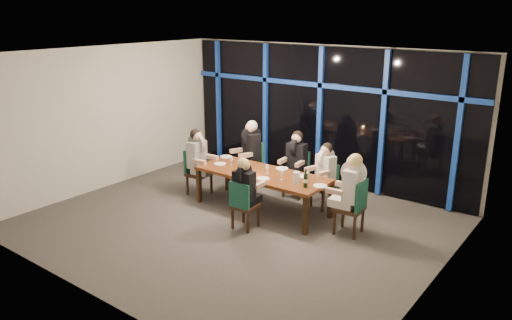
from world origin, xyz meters
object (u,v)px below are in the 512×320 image
Objects in this scene: chair_end_left at (196,169)px; diner_far_right at (324,166)px; diner_near_mid at (245,183)px; wine_bottle at (306,180)px; diner_end_right at (351,182)px; chair_end_right at (354,205)px; diner_far_left at (250,144)px; chair_near_mid at (243,203)px; dining_table at (262,176)px; chair_far_left at (253,161)px; chair_far_mid at (297,171)px; diner_far_mid at (296,154)px; chair_far_right at (327,183)px; water_pitcher at (297,178)px; diner_end_left at (198,152)px.

diner_far_right is at bearing -73.59° from chair_end_left.
diner_near_mid is 2.65× the size of wine_bottle.
chair_end_right is at bearing 90.00° from diner_end_right.
diner_end_right is at bearing 7.25° from diner_far_left.
chair_near_mid is 1.16m from wine_bottle.
dining_table is 2.65× the size of chair_end_right.
diner_far_right is at bearing -133.54° from diner_end_right.
chair_far_left reaches higher than chair_near_mid.
chair_far_mid is at bearing 32.94° from diner_far_left.
chair_far_left is 1.13m from diner_far_mid.
chair_far_right is 0.91× the size of diner_far_left.
diner_far_right is (0.62, 1.72, 0.35)m from chair_near_mid.
diner_end_right is at bearing 1.46° from dining_table.
diner_far_right is (0.76, -0.19, -0.05)m from diner_far_mid.
diner_far_left is (-0.03, -0.08, 0.39)m from chair_far_left.
chair_far_mid is 1.99m from chair_near_mid.
chair_near_mid is at bearing -33.13° from chair_far_left.
chair_far_mid is 2.10m from chair_end_left.
chair_far_left reaches higher than water_pitcher.
diner_end_right is at bearing -6.49° from water_pitcher.
chair_near_mid is at bearing -116.74° from chair_end_left.
diner_far_left is 4.73× the size of water_pitcher.
diner_far_mid is 4.46× the size of water_pitcher.
diner_end_left is at bearing -27.35° from chair_near_mid.
chair_end_right is 2.04m from diner_far_mid.
diner_end_right is at bearing -90.95° from chair_end_left.
chair_far_mid is 2.03m from diner_end_right.
chair_far_left is at bearing -32.42° from diner_end_left.
chair_end_right is at bearing -90.93° from diner_end_left.
water_pitcher reaches higher than chair_end_left.
chair_far_left is 1.06× the size of chair_far_mid.
chair_end_right is 1.01× the size of diner_far_left.
diner_far_right is 0.90× the size of diner_end_right.
dining_table is at bearing 169.91° from wine_bottle.
diner_end_right is (-0.08, -0.01, 0.39)m from chair_end_right.
dining_table is 2.82× the size of diner_end_left.
diner_far_mid reaches higher than chair_far_mid.
chair_end_left is at bearing 164.87° from water_pitcher.
diner_far_mid reaches higher than chair_far_right.
diner_end_right is at bearing -21.63° from diner_far_right.
dining_table is at bearing -17.86° from diner_far_left.
diner_far_mid is at bearing -88.69° from diner_near_mid.
chair_end_left is 3.53m from chair_end_right.
dining_table is 1.58m from diner_end_left.
diner_far_mid reaches higher than chair_end_right.
diner_near_mid is (-0.00, 0.07, 0.35)m from chair_near_mid.
chair_end_right is 3.04m from diner_far_left.
chair_far_right is 1.95m from diner_far_left.
wine_bottle is (0.95, -1.18, -0.02)m from diner_far_mid.
diner_end_right is (3.45, 0.15, 0.41)m from chair_end_left.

